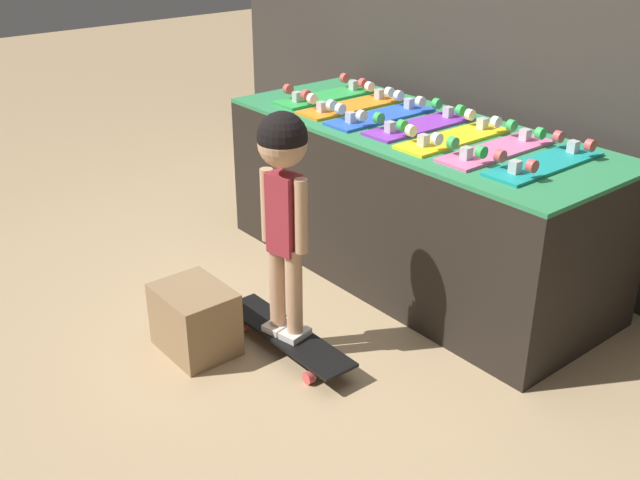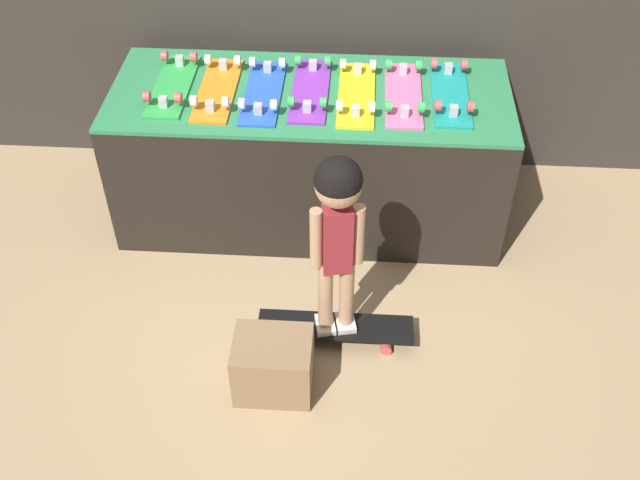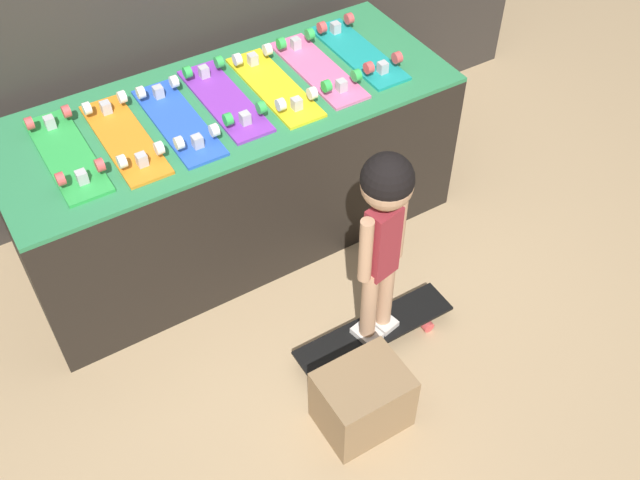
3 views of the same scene
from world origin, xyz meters
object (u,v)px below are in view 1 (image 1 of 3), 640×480
Objects in this scene: skateboard_yellow_on_rack at (454,136)px; storage_box at (195,319)px; skateboard_pink_on_rack at (496,148)px; skateboard_teal_on_rack at (545,161)px; child at (283,185)px; skateboard_green_on_rack at (326,94)px; skateboard_on_floor at (287,336)px; skateboard_orange_on_rack at (351,104)px; skateboard_blue_on_rack at (381,114)px; skateboard_purple_on_rack at (420,123)px.

skateboard_yellow_on_rack is 1.76× the size of storage_box.
storage_box is (-0.55, -1.23, -0.65)m from skateboard_pink_on_rack.
child is at bearing -118.42° from skateboard_teal_on_rack.
child is at bearing -47.08° from skateboard_green_on_rack.
skateboard_teal_on_rack is at bearing 4.01° from skateboard_yellow_on_rack.
child reaches higher than skateboard_teal_on_rack.
skateboard_pink_on_rack reaches higher than skateboard_on_floor.
skateboard_green_on_rack is 1.00× the size of skateboard_orange_on_rack.
skateboard_teal_on_rack is 1.31m from skateboard_on_floor.
skateboard_blue_on_rack is 0.82× the size of skateboard_on_floor.
storage_box is at bearing -121.90° from skateboard_teal_on_rack.
skateboard_blue_on_rack is 1.24m from skateboard_on_floor.
skateboard_green_on_rack is at bearing 132.92° from skateboard_on_floor.
skateboard_purple_on_rack is (0.70, 0.00, 0.00)m from skateboard_green_on_rack.
child is (-0.29, -0.94, -0.02)m from skateboard_pink_on_rack.
skateboard_blue_on_rack is 1.00× the size of skateboard_pink_on_rack.
skateboard_yellow_on_rack is at bearing 0.02° from skateboard_orange_on_rack.
skateboard_pink_on_rack is (0.94, 0.01, 0.00)m from skateboard_orange_on_rack.
skateboard_blue_on_rack is 0.62× the size of child.
skateboard_teal_on_rack is (0.47, 0.03, 0.00)m from skateboard_yellow_on_rack.
child reaches higher than skateboard_orange_on_rack.
skateboard_purple_on_rack is at bearing -179.30° from skateboard_teal_on_rack.
skateboard_orange_on_rack and skateboard_blue_on_rack have the same top height.
storage_box is (-0.78, -1.25, -0.65)m from skateboard_teal_on_rack.
skateboard_yellow_on_rack is 0.62× the size of child.
skateboard_blue_on_rack and skateboard_purple_on_rack have the same top height.
skateboard_blue_on_rack is 0.24m from skateboard_purple_on_rack.
skateboard_pink_on_rack is 1.22m from skateboard_on_floor.
skateboard_purple_on_rack is at bearing 89.43° from child.
skateboard_pink_on_rack is at bearing -174.95° from skateboard_teal_on_rack.
skateboard_blue_on_rack is at bearing -171.38° from skateboard_purple_on_rack.
storage_box reaches higher than skateboard_on_floor.
skateboard_pink_on_rack is at bearing 73.09° from skateboard_on_floor.
skateboard_orange_on_rack is at bearing -5.85° from skateboard_green_on_rack.
skateboard_blue_on_rack is at bearing -4.28° from skateboard_green_on_rack.
skateboard_teal_on_rack is 0.62× the size of child.
skateboard_yellow_on_rack is at bearing 1.37° from skateboard_blue_on_rack.
skateboard_green_on_rack is 0.47m from skateboard_blue_on_rack.
skateboard_green_on_rack is at bearing 179.43° from skateboard_pink_on_rack.
child is (-0.05, -0.93, -0.02)m from skateboard_yellow_on_rack.
child is at bearing -65.55° from skateboard_blue_on_rack.
storage_box is (-0.31, -1.22, -0.65)m from skateboard_yellow_on_rack.
skateboard_on_floor is 0.76× the size of child.
skateboard_on_floor is at bearing -47.08° from skateboard_green_on_rack.
skateboard_teal_on_rack is at bearing 50.16° from child.
skateboard_teal_on_rack reaches higher than skateboard_on_floor.
skateboard_teal_on_rack is (0.23, 0.02, 0.00)m from skateboard_pink_on_rack.
skateboard_pink_on_rack and skateboard_teal_on_rack have the same top height.
skateboard_on_floor is at bearing -54.94° from skateboard_orange_on_rack.
child reaches higher than skateboard_on_floor.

